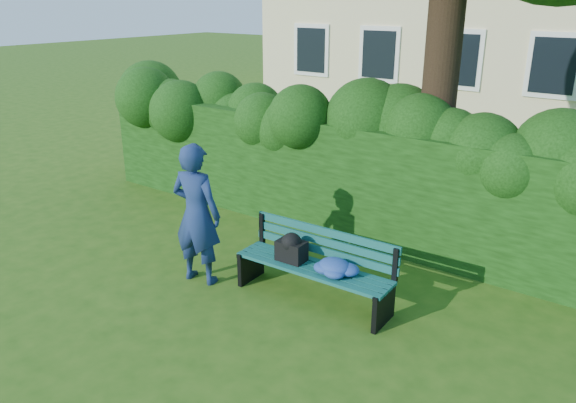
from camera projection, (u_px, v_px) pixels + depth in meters
The scene contains 4 objects.
ground at pixel (262, 280), 7.58m from camera, with size 80.00×80.00×0.00m, color #295012.
hedge at pixel (348, 177), 8.93m from camera, with size 10.00×1.00×1.80m.
park_bench at pixel (316, 263), 6.92m from camera, with size 2.06×0.62×0.89m.
man_reading at pixel (197, 214), 7.26m from camera, with size 0.69×0.45×1.90m, color navy.
Camera 1 is at (4.30, -5.22, 3.60)m, focal length 35.00 mm.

